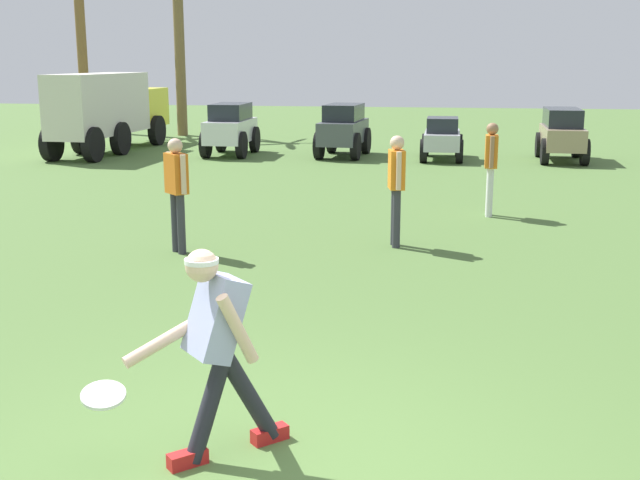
% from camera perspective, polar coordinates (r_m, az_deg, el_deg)
% --- Properties ---
extents(ground_plane, '(80.00, 80.00, 0.00)m').
position_cam_1_polar(ground_plane, '(5.29, -4.26, -16.58)').
color(ground_plane, '#4D6E35').
extents(frisbee_thrower, '(0.97, 0.68, 1.43)m').
position_cam_1_polar(frisbee_thrower, '(5.26, -7.35, -7.22)').
color(frisbee_thrower, '#23232D').
rests_on(frisbee_thrower, ground_plane).
extents(frisbee_in_flight, '(0.37, 0.36, 0.10)m').
position_cam_1_polar(frisbee_in_flight, '(5.28, -15.15, -10.59)').
color(frisbee_in_flight, white).
extents(teammate_near_sideline, '(0.20, 0.49, 1.56)m').
position_cam_1_polar(teammate_near_sideline, '(13.68, 12.06, 5.56)').
color(teammate_near_sideline, silver).
rests_on(teammate_near_sideline, ground_plane).
extents(teammate_midfield, '(0.40, 0.40, 1.56)m').
position_cam_1_polar(teammate_midfield, '(10.95, -10.16, 3.91)').
color(teammate_midfield, '#33333D').
rests_on(teammate_midfield, ground_plane).
extents(teammate_deep, '(0.26, 0.50, 1.56)m').
position_cam_1_polar(teammate_deep, '(11.21, 5.45, 4.25)').
color(teammate_deep, '#33333D').
rests_on(teammate_deep, ground_plane).
extents(parked_car_slot_a, '(1.19, 2.36, 1.40)m').
position_cam_1_polar(parked_car_slot_a, '(22.28, -6.37, 7.94)').
color(parked_car_slot_a, silver).
rests_on(parked_car_slot_a, ground_plane).
extents(parked_car_slot_b, '(1.32, 2.41, 1.40)m').
position_cam_1_polar(parked_car_slot_b, '(21.83, 1.68, 7.91)').
color(parked_car_slot_b, '#474C51').
rests_on(parked_car_slot_b, ground_plane).
extents(parked_car_slot_c, '(1.08, 2.20, 1.10)m').
position_cam_1_polar(parked_car_slot_c, '(21.38, 8.68, 7.19)').
color(parked_car_slot_c, '#B7BABF').
rests_on(parked_car_slot_c, ground_plane).
extents(parked_car_slot_d, '(1.19, 2.42, 1.34)m').
position_cam_1_polar(parked_car_slot_d, '(21.75, 16.83, 7.30)').
color(parked_car_slot_d, '#998466').
rests_on(parked_car_slot_d, ground_plane).
extents(box_truck, '(1.54, 5.93, 2.20)m').
position_cam_1_polar(box_truck, '(23.55, -14.80, 9.05)').
color(box_truck, yellow).
rests_on(box_truck, ground_plane).
extents(palm_tree_far_left, '(3.42, 3.45, 6.59)m').
position_cam_1_polar(palm_tree_far_left, '(30.76, -16.70, 14.74)').
color(palm_tree_far_left, brown).
rests_on(palm_tree_far_left, ground_plane).
extents(palm_tree_left_of_centre, '(3.18, 3.44, 5.87)m').
position_cam_1_polar(palm_tree_left_of_centre, '(28.27, -9.99, 14.27)').
color(palm_tree_left_of_centre, brown).
rests_on(palm_tree_left_of_centre, ground_plane).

